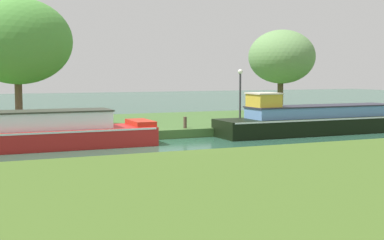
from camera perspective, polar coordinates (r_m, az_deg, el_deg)
name	(u,v)px	position (r m, az deg, el deg)	size (l,w,h in m)	color
ground_plane	(167,146)	(21.53, -2.76, -2.80)	(120.00, 120.00, 0.00)	#295440
riverbank_far	(121,125)	(28.13, -7.72, -0.57)	(72.00, 10.00, 0.40)	#3F622D
riverbank_near	(291,183)	(13.54, 10.68, -6.72)	(72.00, 10.00, 0.40)	#415F21
red_barge	(28,133)	(21.43, -17.30, -1.30)	(9.71, 2.23, 1.49)	#B11F1D
black_narrowboat	(319,120)	(26.54, 13.56, -0.01)	(10.70, 2.19, 2.04)	black
willow_tree_left	(18,41)	(25.98, -18.25, 8.07)	(5.01, 3.50, 6.04)	brown
willow_tree_centre	(282,57)	(33.97, 9.63, 6.72)	(4.09, 4.45, 5.27)	#4F4027
lamp_post	(240,89)	(26.77, 5.22, 3.33)	(0.24, 0.24, 2.75)	#333338
mooring_post_near	(185,122)	(24.48, -0.75, -0.27)	(0.15, 0.15, 0.53)	#503B2F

